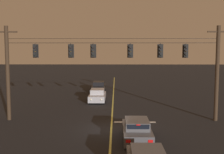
{
  "coord_description": "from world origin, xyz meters",
  "views": [
    {
      "loc": [
        0.35,
        -20.59,
        5.95
      ],
      "look_at": [
        0.0,
        3.72,
        3.55
      ],
      "focal_mm": 45.42,
      "sensor_mm": 36.0,
      "label": 1
    }
  ],
  "objects_px": {
    "traffic_light_leftmost": "(35,51)",
    "traffic_light_right_inner": "(130,51)",
    "car_oncoming_trailing": "(99,87)",
    "traffic_light_rightmost": "(161,51)",
    "car_waiting_near_lane": "(137,130)",
    "car_oncoming_lead": "(97,96)",
    "traffic_light_left_inner": "(71,51)",
    "traffic_light_far_right": "(186,51)",
    "traffic_light_centre": "(93,51)"
  },
  "relations": [
    {
      "from": "traffic_light_leftmost",
      "to": "traffic_light_right_inner",
      "type": "xyz_separation_m",
      "value": [
        7.85,
        0.0,
        0.0
      ]
    },
    {
      "from": "car_oncoming_trailing",
      "to": "traffic_light_right_inner",
      "type": "bearing_deg",
      "value": -77.48
    },
    {
      "from": "traffic_light_rightmost",
      "to": "car_oncoming_trailing",
      "type": "height_order",
      "value": "traffic_light_rightmost"
    },
    {
      "from": "car_waiting_near_lane",
      "to": "car_oncoming_lead",
      "type": "bearing_deg",
      "value": 104.11
    },
    {
      "from": "traffic_light_left_inner",
      "to": "traffic_light_far_right",
      "type": "bearing_deg",
      "value": 0.0
    },
    {
      "from": "traffic_light_far_right",
      "to": "car_oncoming_lead",
      "type": "xyz_separation_m",
      "value": [
        -7.83,
        8.76,
        -5.16
      ]
    },
    {
      "from": "traffic_light_centre",
      "to": "traffic_light_leftmost",
      "type": "bearing_deg",
      "value": 180.0
    },
    {
      "from": "traffic_light_left_inner",
      "to": "car_waiting_near_lane",
      "type": "bearing_deg",
      "value": -45.24
    },
    {
      "from": "traffic_light_far_right",
      "to": "car_oncoming_trailing",
      "type": "xyz_separation_m",
      "value": [
        -8.15,
        16.27,
        -5.16
      ]
    },
    {
      "from": "traffic_light_right_inner",
      "to": "traffic_light_rightmost",
      "type": "relative_size",
      "value": 1.0
    },
    {
      "from": "traffic_light_left_inner",
      "to": "traffic_light_centre",
      "type": "bearing_deg",
      "value": 0.0
    },
    {
      "from": "traffic_light_rightmost",
      "to": "traffic_light_centre",
      "type": "bearing_deg",
      "value": 180.0
    },
    {
      "from": "traffic_light_centre",
      "to": "car_oncoming_trailing",
      "type": "relative_size",
      "value": 0.28
    },
    {
      "from": "car_waiting_near_lane",
      "to": "car_oncoming_lead",
      "type": "relative_size",
      "value": 0.98
    },
    {
      "from": "traffic_light_leftmost",
      "to": "car_oncoming_trailing",
      "type": "bearing_deg",
      "value": 75.42
    },
    {
      "from": "traffic_light_left_inner",
      "to": "car_oncoming_trailing",
      "type": "height_order",
      "value": "traffic_light_left_inner"
    },
    {
      "from": "traffic_light_centre",
      "to": "car_waiting_near_lane",
      "type": "distance_m",
      "value": 7.97
    },
    {
      "from": "traffic_light_rightmost",
      "to": "car_waiting_near_lane",
      "type": "height_order",
      "value": "traffic_light_rightmost"
    },
    {
      "from": "car_oncoming_lead",
      "to": "car_waiting_near_lane",
      "type": "bearing_deg",
      "value": -75.89
    },
    {
      "from": "traffic_light_far_right",
      "to": "car_waiting_near_lane",
      "type": "bearing_deg",
      "value": -130.2
    },
    {
      "from": "traffic_light_centre",
      "to": "traffic_light_far_right",
      "type": "bearing_deg",
      "value": 0.0
    },
    {
      "from": "traffic_light_far_right",
      "to": "car_oncoming_lead",
      "type": "bearing_deg",
      "value": 131.81
    },
    {
      "from": "traffic_light_far_right",
      "to": "traffic_light_leftmost",
      "type": "bearing_deg",
      "value": 180.0
    },
    {
      "from": "traffic_light_left_inner",
      "to": "car_waiting_near_lane",
      "type": "height_order",
      "value": "traffic_light_left_inner"
    },
    {
      "from": "traffic_light_right_inner",
      "to": "traffic_light_rightmost",
      "type": "xyz_separation_m",
      "value": [
        2.47,
        0.0,
        0.0
      ]
    },
    {
      "from": "traffic_light_centre",
      "to": "car_oncoming_trailing",
      "type": "xyz_separation_m",
      "value": [
        -0.56,
        16.27,
        -5.16
      ]
    },
    {
      "from": "car_waiting_near_lane",
      "to": "traffic_light_left_inner",
      "type": "bearing_deg",
      "value": 134.76
    },
    {
      "from": "traffic_light_leftmost",
      "to": "traffic_light_far_right",
      "type": "height_order",
      "value": "same"
    },
    {
      "from": "traffic_light_rightmost",
      "to": "car_waiting_near_lane",
      "type": "distance_m",
      "value": 7.63
    },
    {
      "from": "traffic_light_leftmost",
      "to": "traffic_light_centre",
      "type": "relative_size",
      "value": 1.0
    },
    {
      "from": "traffic_light_left_inner",
      "to": "traffic_light_rightmost",
      "type": "bearing_deg",
      "value": 0.0
    },
    {
      "from": "car_waiting_near_lane",
      "to": "car_oncoming_trailing",
      "type": "distance_m",
      "value": 21.75
    },
    {
      "from": "traffic_light_leftmost",
      "to": "car_oncoming_lead",
      "type": "height_order",
      "value": "traffic_light_leftmost"
    },
    {
      "from": "traffic_light_left_inner",
      "to": "car_oncoming_trailing",
      "type": "relative_size",
      "value": 0.28
    },
    {
      "from": "traffic_light_leftmost",
      "to": "traffic_light_right_inner",
      "type": "height_order",
      "value": "same"
    },
    {
      "from": "car_waiting_near_lane",
      "to": "car_oncoming_trailing",
      "type": "xyz_separation_m",
      "value": [
        -3.81,
        21.41,
        -0.0
      ]
    },
    {
      "from": "traffic_light_leftmost",
      "to": "car_oncoming_trailing",
      "type": "relative_size",
      "value": 0.28
    },
    {
      "from": "traffic_light_right_inner",
      "to": "traffic_light_far_right",
      "type": "height_order",
      "value": "same"
    },
    {
      "from": "traffic_light_right_inner",
      "to": "car_oncoming_trailing",
      "type": "height_order",
      "value": "traffic_light_right_inner"
    },
    {
      "from": "traffic_light_rightmost",
      "to": "car_oncoming_trailing",
      "type": "relative_size",
      "value": 0.28
    },
    {
      "from": "traffic_light_right_inner",
      "to": "traffic_light_rightmost",
      "type": "bearing_deg",
      "value": 0.0
    },
    {
      "from": "traffic_light_left_inner",
      "to": "traffic_light_centre",
      "type": "height_order",
      "value": "same"
    },
    {
      "from": "traffic_light_left_inner",
      "to": "traffic_light_rightmost",
      "type": "relative_size",
      "value": 1.0
    },
    {
      "from": "traffic_light_left_inner",
      "to": "car_oncoming_lead",
      "type": "height_order",
      "value": "traffic_light_left_inner"
    },
    {
      "from": "traffic_light_left_inner",
      "to": "traffic_light_far_right",
      "type": "height_order",
      "value": "same"
    },
    {
      "from": "traffic_light_rightmost",
      "to": "car_oncoming_lead",
      "type": "distance_m",
      "value": 11.69
    },
    {
      "from": "traffic_light_far_right",
      "to": "car_waiting_near_lane",
      "type": "height_order",
      "value": "traffic_light_far_right"
    },
    {
      "from": "traffic_light_far_right",
      "to": "traffic_light_left_inner",
      "type": "bearing_deg",
      "value": 180.0
    },
    {
      "from": "traffic_light_left_inner",
      "to": "car_waiting_near_lane",
      "type": "relative_size",
      "value": 0.28
    },
    {
      "from": "traffic_light_far_right",
      "to": "car_oncoming_trailing",
      "type": "distance_m",
      "value": 18.92
    }
  ]
}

